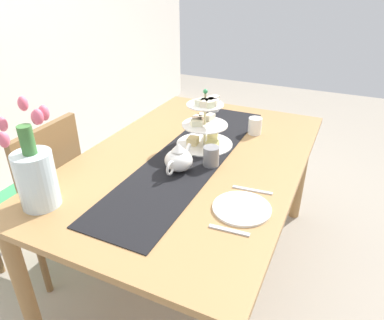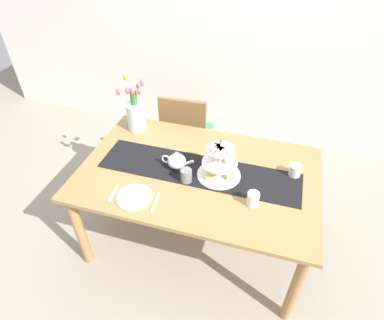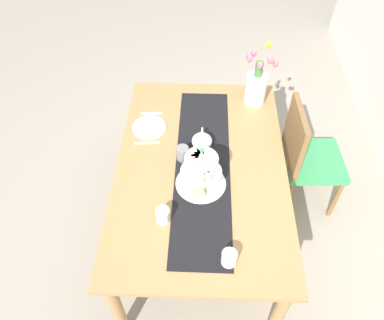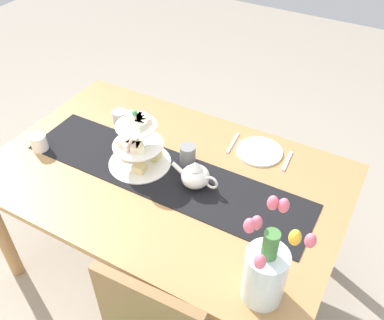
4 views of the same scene
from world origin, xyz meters
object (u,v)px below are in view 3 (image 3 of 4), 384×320
chair_left (305,155)px  mug_white_text (162,215)px  dining_table (200,175)px  dinner_plate_left (149,127)px  mug_grey (182,153)px  tiered_cake_stand (200,172)px  fork_left (151,113)px  tulip_vase (256,85)px  knife_left (146,143)px  teapot (201,140)px  cream_jug (228,258)px

chair_left → mug_white_text: bearing=-52.3°
mug_white_text → dining_table: bearing=153.7°
dinner_plate_left → mug_grey: mug_grey is taller
tiered_cake_stand → fork_left: 0.72m
chair_left → mug_white_text: size_ratio=9.58×
tiered_cake_stand → tulip_vase: bearing=154.4°
dining_table → knife_left: knife_left is taller
tulip_vase → dinner_plate_left: size_ratio=1.95×
chair_left → dinner_plate_left: 1.14m
teapot → dinner_plate_left: (-0.16, -0.36, -0.05)m
tiered_cake_stand → teapot: 0.31m
dining_table → tiered_cake_stand: tiered_cake_stand is taller
cream_jug → knife_left: size_ratio=0.50×
teapot → cream_jug: bearing=10.8°
dining_table → fork_left: 0.60m
mug_grey → teapot: bearing=132.3°
tulip_vase → chair_left: bearing=52.3°
knife_left → cream_jug: bearing=32.0°
cream_jug → tiered_cake_stand: bearing=-162.7°
tulip_vase → mug_grey: tulip_vase is taller
mug_grey → mug_white_text: size_ratio=1.00×
dining_table → chair_left: chair_left is taller
chair_left → teapot: chair_left is taller
tulip_vase → knife_left: tulip_vase is taller
tiered_cake_stand → mug_white_text: size_ratio=3.20×
cream_jug → dinner_plate_left: (-0.97, -0.51, -0.04)m
dinner_plate_left → chair_left: bearing=90.4°
dining_table → tulip_vase: size_ratio=3.68×
chair_left → tiered_cake_stand: size_ratio=2.99×
fork_left → mug_white_text: size_ratio=1.58×
tiered_cake_stand → cream_jug: size_ratio=3.58×
tulip_vase → dinner_plate_left: (0.31, -0.73, -0.14)m
tulip_vase → fork_left: (0.16, -0.73, -0.14)m
tiered_cake_stand → mug_grey: size_ratio=3.20×
mug_white_text → teapot: bearing=160.5°
cream_jug → chair_left: bearing=148.3°
tiered_cake_stand → mug_grey: (-0.20, -0.12, -0.06)m
cream_jug → fork_left: (-1.11, -0.51, -0.04)m
teapot → knife_left: 0.37m
teapot → fork_left: size_ratio=1.59×
mug_grey → dining_table: bearing=66.3°
mug_white_text → cream_jug: bearing=56.2°
dining_table → tulip_vase: tulip_vase is taller
mug_grey → chair_left: bearing=107.8°
chair_left → dinner_plate_left: size_ratio=3.96×
dining_table → mug_grey: mug_grey is taller
knife_left → mug_white_text: size_ratio=1.79×
cream_jug → tulip_vase: bearing=170.3°
fork_left → knife_left: size_ratio=0.88×
tiered_cake_stand → fork_left: (-0.62, -0.36, -0.11)m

